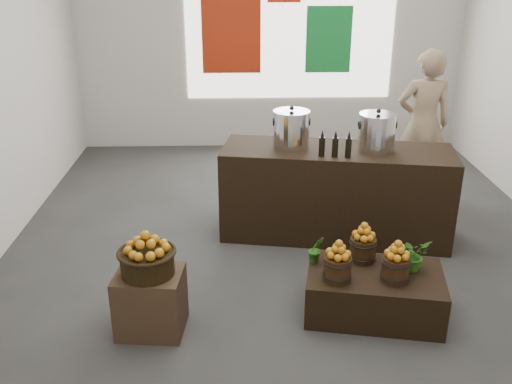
{
  "coord_description": "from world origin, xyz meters",
  "views": [
    {
      "loc": [
        -0.52,
        -5.49,
        2.91
      ],
      "look_at": [
        -0.35,
        -0.4,
        0.78
      ],
      "focal_mm": 40.0,
      "sensor_mm": 36.0,
      "label": 1
    }
  ],
  "objects_px": {
    "stock_pot_left": "(291,130)",
    "shopper": "(423,124)",
    "stock_pot_center": "(377,134)",
    "wicker_basket": "(147,263)",
    "counter": "(335,193)",
    "crate": "(151,302)",
    "display_table": "(374,293)"
  },
  "relations": [
    {
      "from": "stock_pot_center",
      "to": "shopper",
      "type": "height_order",
      "value": "shopper"
    },
    {
      "from": "wicker_basket",
      "to": "counter",
      "type": "distance_m",
      "value": 2.48
    },
    {
      "from": "wicker_basket",
      "to": "crate",
      "type": "bearing_deg",
      "value": 0.0
    },
    {
      "from": "wicker_basket",
      "to": "shopper",
      "type": "relative_size",
      "value": 0.23
    },
    {
      "from": "counter",
      "to": "stock_pot_center",
      "type": "distance_m",
      "value": 0.79
    },
    {
      "from": "crate",
      "to": "wicker_basket",
      "type": "bearing_deg",
      "value": 0.0
    },
    {
      "from": "counter",
      "to": "shopper",
      "type": "height_order",
      "value": "shopper"
    },
    {
      "from": "crate",
      "to": "display_table",
      "type": "bearing_deg",
      "value": 5.32
    },
    {
      "from": "display_table",
      "to": "counter",
      "type": "height_order",
      "value": "counter"
    },
    {
      "from": "wicker_basket",
      "to": "stock_pot_center",
      "type": "distance_m",
      "value": 2.79
    },
    {
      "from": "counter",
      "to": "shopper",
      "type": "bearing_deg",
      "value": 52.17
    },
    {
      "from": "crate",
      "to": "stock_pot_left",
      "type": "xyz_separation_m",
      "value": [
        1.3,
        1.79,
        0.92
      ]
    },
    {
      "from": "crate",
      "to": "wicker_basket",
      "type": "relative_size",
      "value": 1.25
    },
    {
      "from": "display_table",
      "to": "stock_pot_left",
      "type": "bearing_deg",
      "value": 121.12
    },
    {
      "from": "stock_pot_left",
      "to": "shopper",
      "type": "xyz_separation_m",
      "value": [
        1.77,
        1.08,
        -0.25
      ]
    },
    {
      "from": "wicker_basket",
      "to": "stock_pot_left",
      "type": "relative_size",
      "value": 1.14
    },
    {
      "from": "wicker_basket",
      "to": "stock_pot_left",
      "type": "xyz_separation_m",
      "value": [
        1.3,
        1.79,
        0.56
      ]
    },
    {
      "from": "crate",
      "to": "wicker_basket",
      "type": "distance_m",
      "value": 0.37
    },
    {
      "from": "display_table",
      "to": "counter",
      "type": "relative_size",
      "value": 0.47
    },
    {
      "from": "stock_pot_left",
      "to": "shopper",
      "type": "height_order",
      "value": "shopper"
    },
    {
      "from": "crate",
      "to": "wicker_basket",
      "type": "xyz_separation_m",
      "value": [
        0.0,
        0.0,
        0.37
      ]
    },
    {
      "from": "stock_pot_center",
      "to": "shopper",
      "type": "relative_size",
      "value": 0.2
    },
    {
      "from": "wicker_basket",
      "to": "counter",
      "type": "relative_size",
      "value": 0.18
    },
    {
      "from": "stock_pot_center",
      "to": "shopper",
      "type": "distance_m",
      "value": 1.54
    },
    {
      "from": "counter",
      "to": "wicker_basket",
      "type": "bearing_deg",
      "value": -126.67
    },
    {
      "from": "wicker_basket",
      "to": "display_table",
      "type": "bearing_deg",
      "value": 5.32
    },
    {
      "from": "wicker_basket",
      "to": "display_table",
      "type": "height_order",
      "value": "wicker_basket"
    },
    {
      "from": "wicker_basket",
      "to": "stock_pot_center",
      "type": "relative_size",
      "value": 1.14
    },
    {
      "from": "crate",
      "to": "stock_pot_center",
      "type": "bearing_deg",
      "value": 36.99
    },
    {
      "from": "counter",
      "to": "stock_pot_center",
      "type": "xyz_separation_m",
      "value": [
        0.38,
        -0.07,
        0.69
      ]
    },
    {
      "from": "crate",
      "to": "shopper",
      "type": "height_order",
      "value": "shopper"
    },
    {
      "from": "counter",
      "to": "stock_pot_left",
      "type": "distance_m",
      "value": 0.85
    }
  ]
}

